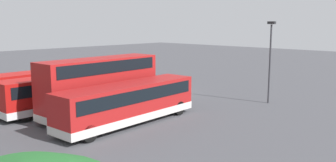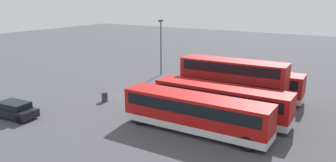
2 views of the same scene
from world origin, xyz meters
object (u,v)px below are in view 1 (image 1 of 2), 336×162
(bus_single_deck_third, at_px, (70,90))
(car_hatchback_silver, at_px, (134,72))
(waste_bin_yellow, at_px, (155,84))
(bus_single_deck_fourth, at_px, (53,84))
(lamp_post_tall, at_px, (270,55))
(bus_double_decker_second, at_px, (100,85))
(bus_single_deck_near_end, at_px, (129,102))

(bus_single_deck_third, height_order, car_hatchback_silver, bus_single_deck_third)
(waste_bin_yellow, bearing_deg, bus_single_deck_third, 98.85)
(bus_single_deck_fourth, xyz_separation_m, waste_bin_yellow, (-1.94, -11.41, -1.15))
(bus_single_deck_fourth, bearing_deg, lamp_post_tall, -138.55)
(bus_double_decker_second, xyz_separation_m, lamp_post_tall, (-7.43, -13.21, 1.91))
(bus_single_deck_fourth, bearing_deg, bus_single_deck_third, 172.61)
(bus_single_deck_third, distance_m, lamp_post_tall, 17.82)
(bus_single_deck_near_end, bearing_deg, bus_double_decker_second, -0.81)
(bus_single_deck_near_end, relative_size, waste_bin_yellow, 12.38)
(bus_single_deck_near_end, bearing_deg, lamp_post_tall, -106.65)
(bus_single_deck_near_end, bearing_deg, bus_single_deck_third, 3.21)
(bus_single_deck_fourth, relative_size, lamp_post_tall, 1.63)
(bus_single_deck_near_end, relative_size, lamp_post_tall, 1.59)
(bus_double_decker_second, xyz_separation_m, bus_single_deck_third, (3.68, 0.45, -0.82))
(lamp_post_tall, height_order, waste_bin_yellow, lamp_post_tall)
(bus_single_deck_third, distance_m, car_hatchback_silver, 18.22)
(bus_single_deck_third, relative_size, waste_bin_yellow, 12.66)
(bus_single_deck_near_end, height_order, bus_double_decker_second, bus_double_decker_second)
(bus_single_deck_third, xyz_separation_m, bus_single_deck_fourth, (3.80, -0.49, -0.00))
(bus_single_deck_fourth, distance_m, lamp_post_tall, 20.08)
(lamp_post_tall, relative_size, waste_bin_yellow, 7.77)
(bus_double_decker_second, height_order, car_hatchback_silver, bus_double_decker_second)
(car_hatchback_silver, bearing_deg, bus_single_deck_fourth, 111.05)
(bus_single_deck_third, relative_size, bus_single_deck_fourth, 1.00)
(bus_single_deck_fourth, height_order, car_hatchback_silver, bus_single_deck_fourth)
(bus_single_deck_near_end, bearing_deg, car_hatchback_silver, -42.07)
(bus_double_decker_second, xyz_separation_m, car_hatchback_silver, (13.25, -15.03, -1.74))
(lamp_post_tall, xyz_separation_m, waste_bin_yellow, (12.96, 1.76, -3.88))
(lamp_post_tall, bearing_deg, car_hatchback_silver, -5.05)
(bus_single_deck_near_end, distance_m, bus_double_decker_second, 3.56)
(lamp_post_tall, bearing_deg, bus_double_decker_second, 60.64)
(bus_single_deck_third, height_order, waste_bin_yellow, bus_single_deck_third)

